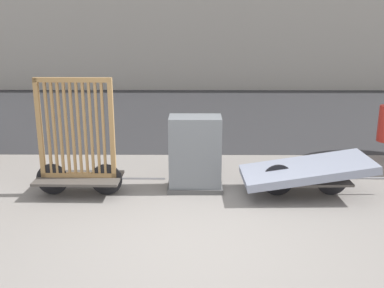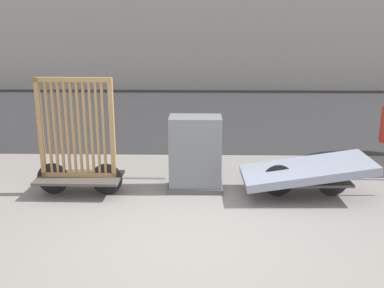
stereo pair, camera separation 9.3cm
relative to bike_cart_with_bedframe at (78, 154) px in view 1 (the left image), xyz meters
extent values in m
plane|color=gray|center=(1.78, -1.57, -0.67)|extent=(60.00, 60.00, 0.00)
cube|color=#2D2D30|center=(1.78, 6.64, -0.66)|extent=(56.00, 8.91, 0.01)
cube|color=#4C4742|center=(-0.01, 0.00, -0.39)|extent=(1.33, 0.70, 0.04)
cylinder|color=black|center=(0.42, -0.01, -0.41)|extent=(0.51, 0.04, 0.51)
cylinder|color=black|center=(-0.44, 0.01, -0.41)|extent=(0.51, 0.04, 0.51)
cylinder|color=gray|center=(1.00, -0.01, -0.39)|extent=(0.70, 0.04, 0.03)
cube|color=#A87F4C|center=(-0.01, 0.00, -0.34)|extent=(1.19, 0.09, 0.07)
cube|color=#A87F4C|center=(-0.01, 0.00, 1.16)|extent=(1.19, 0.09, 0.07)
cube|color=#A87F4C|center=(-0.56, 0.01, 0.41)|extent=(0.07, 0.07, 1.57)
cube|color=#A87F4C|center=(0.55, -0.01, 0.41)|extent=(0.07, 0.07, 1.57)
cube|color=#A87F4C|center=(-0.43, 0.01, 0.41)|extent=(0.04, 0.05, 1.50)
cube|color=#A87F4C|center=(-0.34, 0.00, 0.41)|extent=(0.04, 0.05, 1.50)
cube|color=#A87F4C|center=(-0.24, 0.00, 0.41)|extent=(0.04, 0.05, 1.50)
cube|color=#A87F4C|center=(-0.15, 0.00, 0.41)|extent=(0.04, 0.05, 1.50)
cube|color=#A87F4C|center=(-0.05, 0.00, 0.41)|extent=(0.04, 0.05, 1.50)
cube|color=#A87F4C|center=(0.04, 0.00, 0.41)|extent=(0.04, 0.05, 1.50)
cube|color=#A87F4C|center=(0.14, 0.00, 0.41)|extent=(0.04, 0.05, 1.50)
cube|color=#A87F4C|center=(0.23, 0.00, 0.41)|extent=(0.04, 0.05, 1.50)
cube|color=#A87F4C|center=(0.33, 0.00, 0.41)|extent=(0.04, 0.05, 1.50)
cube|color=#A87F4C|center=(0.42, -0.01, 0.41)|extent=(0.04, 0.05, 1.50)
cube|color=#4C4742|center=(3.57, 0.00, -0.39)|extent=(1.34, 0.72, 0.04)
cylinder|color=black|center=(4.00, 0.01, -0.41)|extent=(0.51, 0.05, 0.51)
cylinder|color=black|center=(3.14, -0.01, -0.41)|extent=(0.51, 0.05, 0.51)
cylinder|color=gray|center=(4.58, 0.03, -0.39)|extent=(0.70, 0.05, 0.03)
cube|color=#8C93A8|center=(3.57, 0.00, -0.24)|extent=(2.02, 1.05, 0.40)
cube|color=#4C4C4C|center=(1.83, 0.25, -0.63)|extent=(0.89, 0.56, 0.08)
cube|color=slate|center=(1.83, 0.25, -0.06)|extent=(0.83, 0.50, 1.22)
camera|label=1|loc=(1.83, -6.69, 2.02)|focal=42.00mm
camera|label=2|loc=(1.92, -6.69, 2.02)|focal=42.00mm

